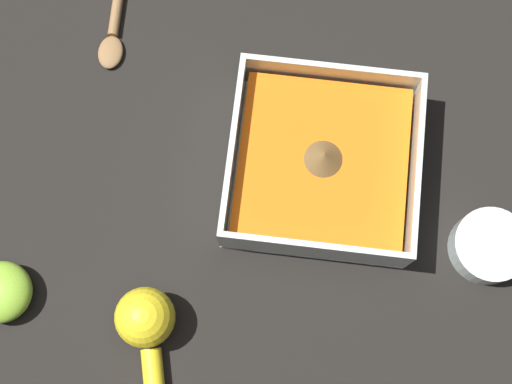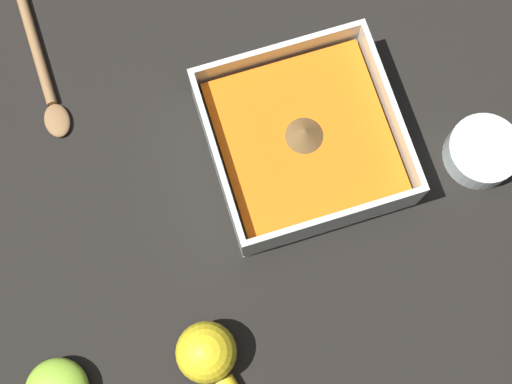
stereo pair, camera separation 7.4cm
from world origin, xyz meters
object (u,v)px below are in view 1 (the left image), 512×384
at_px(square_dish, 322,164).
at_px(spice_bowl, 488,246).
at_px(lemon_squeezer, 147,335).
at_px(wooden_spoon, 117,4).
at_px(lemon_half, 1,292).

bearing_deg(square_dish, spice_bowl, -19.79).
height_order(spice_bowl, lemon_squeezer, lemon_squeezer).
bearing_deg(wooden_spoon, lemon_half, -11.99).
relative_size(spice_bowl, lemon_half, 1.22).
relative_size(square_dish, wooden_spoon, 1.05).
xyz_separation_m(square_dish, lemon_half, (-0.31, -0.17, -0.01)).
height_order(spice_bowl, lemon_half, lemon_half).
height_order(lemon_half, wooden_spoon, lemon_half).
relative_size(square_dish, lemon_squeezer, 1.08).
distance_m(spice_bowl, lemon_squeezer, 0.36).
relative_size(square_dish, lemon_half, 3.05).
xyz_separation_m(square_dish, spice_bowl, (0.18, -0.07, -0.01)).
relative_size(lemon_squeezer, lemon_half, 2.83).
relative_size(spice_bowl, wooden_spoon, 0.42).
distance_m(lemon_squeezer, lemon_half, 0.16).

